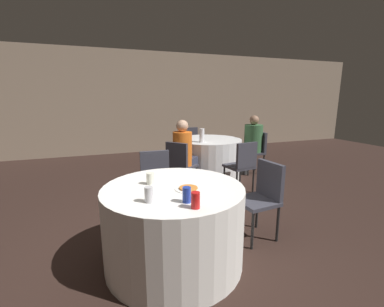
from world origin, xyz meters
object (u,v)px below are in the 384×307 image
chair_near_east (263,193)px  person_orange_shirt (185,156)px  chair_far_south (243,162)px  soda_can_blue (187,195)px  table_near (174,225)px  pizza_plate_near (188,188)px  table_far (208,158)px  soda_can_silver (149,195)px  chair_far_east (257,148)px  chair_far_north (191,142)px  bottle_far (202,135)px  person_green_jacket (250,144)px  soda_can_red (195,200)px  chair_near_north (156,177)px  chair_far_southwest (180,162)px

chair_near_east → person_orange_shirt: bearing=5.3°
chair_far_south → soda_can_blue: soda_can_blue is taller
table_near → pizza_plate_near: (0.11, -0.11, 0.38)m
table_far → soda_can_silver: 3.18m
chair_far_east → chair_far_north: 1.55m
table_near → person_orange_shirt: 1.96m
chair_near_east → chair_far_south: 1.35m
chair_far_south → chair_far_east: bearing=38.0°
bottle_far → soda_can_blue: bearing=-114.4°
chair_far_north → chair_near_east: bearing=85.2°
chair_near_east → chair_far_north: bearing=-12.1°
person_green_jacket → soda_can_silver: bearing=140.8°
soda_can_red → chair_far_east: bearing=49.4°
table_near → chair_near_north: 1.06m
chair_far_southwest → person_green_jacket: (1.70, 0.61, 0.10)m
person_green_jacket → chair_near_north: bearing=125.1°
chair_near_north → person_green_jacket: 2.57m
table_far → bottle_far: bearing=-130.9°
table_far → bottle_far: (-0.25, -0.29, 0.50)m
chair_near_east → person_green_jacket: 2.54m
chair_near_north → table_near: bearing=90.0°
chair_near_north → chair_far_east: (2.38, 1.26, 0.00)m
chair_far_north → chair_far_south: bearing=94.9°
chair_far_east → bottle_far: bottle_far is taller
soda_can_red → pizza_plate_near: bearing=78.4°
chair_near_north → pizza_plate_near: bearing=95.6°
table_near → soda_can_silver: bearing=-134.8°
chair_far_southwest → soda_can_blue: bearing=-56.9°
person_green_jacket → person_orange_shirt: 1.66m
chair_far_east → person_orange_shirt: 1.80m
chair_far_southwest → soda_can_silver: bearing=-64.6°
table_near → bottle_far: (1.13, 2.12, 0.50)m
table_far → person_orange_shirt: 0.92m
table_near → chair_near_east: bearing=6.0°
chair_near_north → pizza_plate_near: chair_near_north is taller
table_near → soda_can_red: 0.66m
table_near → table_far: (1.38, 2.41, 0.00)m
chair_far_east → person_orange_shirt: person_orange_shirt is taller
person_green_jacket → table_far: bearing=90.0°
person_green_jacket → soda_can_silver: person_green_jacket is taller
pizza_plate_near → soda_can_blue: (-0.11, -0.27, 0.05)m
table_near → pizza_plate_near: size_ratio=5.42×
chair_far_south → bottle_far: (-0.40, 0.76, 0.35)m
chair_near_east → bottle_far: size_ratio=3.42×
soda_can_blue → table_near: bearing=90.3°
pizza_plate_near → person_orange_shirt: bearing=72.7°
chair_near_east → pizza_plate_near: chair_near_east is taller
chair_far_southwest → pizza_plate_near: 1.89m
table_far → chair_near_north: size_ratio=1.52×
bottle_far → table_far: bearing=49.1°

